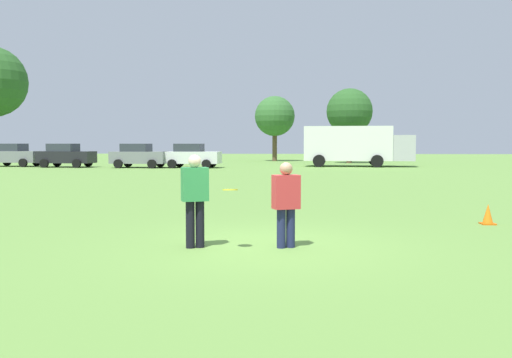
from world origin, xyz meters
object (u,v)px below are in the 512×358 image
object	(u,v)px
parked_car_near_left	(14,155)
parked_car_mid_right	(192,156)
player_thrower	(195,195)
parked_car_mid_left	(66,155)
frisbee	(230,190)
traffic_cone	(488,215)
player_defender	(286,200)
parked_car_center	(139,156)
box_truck	(356,144)

from	to	relation	value
parked_car_near_left	parked_car_mid_right	xyz separation A→B (m)	(14.58, -1.37, 0.00)
player_thrower	parked_car_mid_left	distance (m)	35.59
player_thrower	parked_car_near_left	size ratio (longest dim) A/B	0.39
frisbee	traffic_cone	world-z (taller)	frisbee
player_defender	parked_car_mid_left	world-z (taller)	parked_car_mid_left
player_thrower	parked_car_mid_left	size ratio (longest dim) A/B	0.39
parked_car_near_left	player_thrower	bearing A→B (deg)	-58.13
frisbee	parked_car_mid_left	bearing A→B (deg)	117.17
frisbee	player_defender	bearing A→B (deg)	17.82
player_defender	parked_car_mid_right	bearing A→B (deg)	103.52
traffic_cone	parked_car_mid_left	size ratio (longest dim) A/B	0.11
traffic_cone	parked_car_mid_right	distance (m)	30.85
player_thrower	traffic_cone	distance (m)	7.16
traffic_cone	parked_car_mid_right	bearing A→B (deg)	113.37
player_defender	parked_car_mid_right	size ratio (longest dim) A/B	0.36
player_defender	frisbee	distance (m)	1.05
frisbee	parked_car_center	world-z (taller)	parked_car_center
player_defender	traffic_cone	xyz separation A→B (m)	(4.66, 3.20, -0.64)
parked_car_near_left	traffic_cone	bearing A→B (deg)	-47.90
parked_car_mid_left	parked_car_center	world-z (taller)	same
traffic_cone	parked_car_mid_left	bearing A→B (deg)	127.73
player_thrower	parked_car_mid_right	xyz separation A→B (m)	(-5.93, 31.63, -0.03)
parked_car_center	parked_car_mid_right	xyz separation A→B (m)	(4.01, 0.19, 0.00)
traffic_cone	parked_car_mid_right	size ratio (longest dim) A/B	0.11
frisbee	parked_car_near_left	size ratio (longest dim) A/B	0.06
traffic_cone	box_truck	xyz separation A→B (m)	(0.35, 31.28, 1.52)
frisbee	traffic_cone	xyz separation A→B (m)	(5.64, 3.51, -0.85)
player_defender	parked_car_center	world-z (taller)	parked_car_center
player_thrower	box_truck	bearing A→B (deg)	79.12
traffic_cone	box_truck	world-z (taller)	box_truck
player_thrower	traffic_cone	size ratio (longest dim) A/B	3.51
parked_car_near_left	parked_car_mid_right	world-z (taller)	same
player_thrower	player_defender	bearing A→B (deg)	4.08
player_thrower	parked_car_mid_right	distance (m)	32.18
player_thrower	parked_car_mid_right	size ratio (longest dim) A/B	0.39
frisbee	parked_car_near_left	bearing A→B (deg)	122.54
traffic_cone	parked_car_center	distance (m)	32.48
parked_car_center	parked_car_near_left	bearing A→B (deg)	171.63
parked_car_mid_right	box_truck	bearing A→B (deg)	13.27
traffic_cone	player_defender	bearing A→B (deg)	-145.53
player_thrower	player_defender	world-z (taller)	player_thrower
parked_car_mid_left	parked_car_near_left	bearing A→B (deg)	166.78
player_defender	frisbee	world-z (taller)	player_defender
traffic_cone	parked_car_near_left	world-z (taller)	parked_car_near_left
frisbee	parked_car_near_left	xyz separation A→B (m)	(-21.18, 33.19, -0.15)
player_defender	parked_car_near_left	size ratio (longest dim) A/B	0.36
player_thrower	parked_car_mid_left	xyz separation A→B (m)	(-15.80, 31.89, -0.03)
parked_car_center	parked_car_mid_left	bearing A→B (deg)	175.61
box_truck	parked_car_mid_right	bearing A→B (deg)	-166.73
player_thrower	parked_car_center	size ratio (longest dim) A/B	0.39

